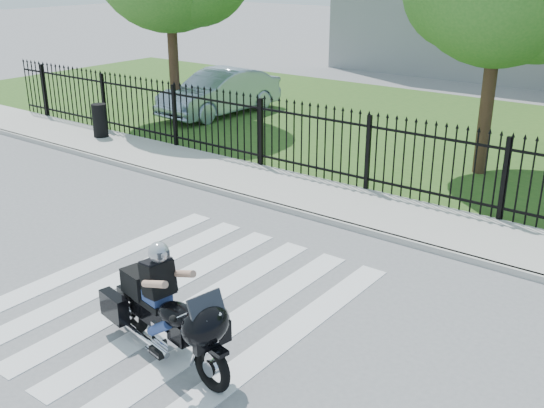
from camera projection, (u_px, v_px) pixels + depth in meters
The scene contains 9 objects.
ground at pixel (176, 298), 9.90m from camera, with size 120.00×120.00×0.00m, color slate.
crosswalk at pixel (176, 298), 9.90m from camera, with size 5.00×5.50×0.01m, color silver, non-canonical shape.
sidewalk at pixel (343, 203), 13.60m from camera, with size 40.00×2.00×0.12m, color #ADAAA3.
curb at pixel (317, 217), 12.86m from camera, with size 40.00×0.12×0.12m, color #ADAAA3.
grass_strip at pixel (465, 138), 18.84m from camera, with size 40.00×12.00×0.02m, color #2C531C.
iron_fence at pixel (368, 155), 14.05m from camera, with size 26.00×0.04×1.80m.
motorcycle_rider at pixel (165, 310), 8.25m from camera, with size 2.48×1.11×1.65m.
parked_car at pixel (220, 92), 21.44m from camera, with size 1.59×4.56×1.50m, color #95A6BB.
litter_bin at pixel (100, 120), 18.39m from camera, with size 0.43×0.43×0.96m, color black.
Camera 1 is at (6.46, -6.05, 4.91)m, focal length 42.00 mm.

